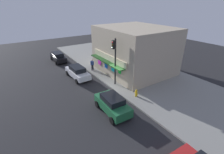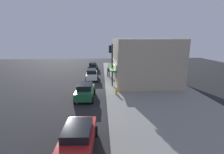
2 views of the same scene
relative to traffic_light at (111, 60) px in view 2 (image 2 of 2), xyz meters
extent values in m
plane|color=#232326|center=(0.39, -0.83, -3.70)|extent=(65.06, 65.06, 0.00)
cube|color=gray|center=(0.39, 4.70, -3.62)|extent=(43.38, 11.07, 0.16)
cube|color=tan|center=(-2.11, 4.79, -0.47)|extent=(9.62, 8.34, 6.15)
cube|color=beige|center=(-2.11, 0.54, -0.85)|extent=(7.31, 0.16, 0.73)
cube|color=#194719|center=(-2.11, 0.19, -1.29)|extent=(6.92, 0.90, 0.12)
cube|color=#E533CC|center=(-4.63, 0.56, -2.29)|extent=(0.78, 0.08, 0.58)
cube|color=blue|center=(-2.85, 0.56, -2.23)|extent=(0.62, 0.08, 0.54)
cube|color=#19D8E5|center=(-1.22, 0.56, -2.19)|extent=(0.63, 0.08, 0.43)
cube|color=#19E53F|center=(0.23, 0.56, -1.99)|extent=(0.50, 0.08, 0.37)
cylinder|color=black|center=(0.00, 0.10, -0.76)|extent=(0.18, 0.18, 5.55)
cube|color=black|center=(0.00, -0.15, 1.34)|extent=(0.32, 0.28, 0.95)
sphere|color=red|center=(0.00, -0.30, 1.64)|extent=(0.18, 0.18, 0.18)
sphere|color=brown|center=(0.00, -0.30, 1.34)|extent=(0.18, 0.18, 0.18)
sphere|color=#0F4C19|center=(0.00, -0.30, 1.04)|extent=(0.18, 0.18, 0.18)
cylinder|color=gold|center=(3.59, 0.35, -3.23)|extent=(0.24, 0.24, 0.61)
sphere|color=gold|center=(3.59, 0.35, -2.86)|extent=(0.21, 0.21, 0.21)
cylinder|color=gold|center=(3.41, 0.35, -3.20)|extent=(0.12, 0.10, 0.10)
cylinder|color=gold|center=(3.77, 0.35, -3.20)|extent=(0.12, 0.10, 0.10)
cylinder|color=#2D2D2D|center=(0.25, 1.33, -3.13)|extent=(0.56, 0.56, 0.83)
cylinder|color=black|center=(-5.44, -0.30, -3.14)|extent=(0.22, 0.22, 0.80)
cylinder|color=black|center=(-5.59, -0.04, -3.14)|extent=(0.22, 0.22, 0.80)
cube|color=#334C8C|center=(-5.51, -0.17, -2.46)|extent=(0.49, 0.42, 0.57)
sphere|color=tan|center=(-5.51, -0.17, -2.03)|extent=(0.22, 0.22, 0.22)
cylinder|color=#334C8C|center=(-5.31, -0.05, -2.49)|extent=(0.14, 0.14, 0.51)
cylinder|color=#334C8C|center=(-5.72, -0.29, -2.49)|extent=(0.14, 0.14, 0.51)
cylinder|color=brown|center=(-1.13, 1.29, -3.34)|extent=(0.50, 0.50, 0.39)
sphere|color=#1E6628|center=(-1.13, 1.29, -2.81)|extent=(0.79, 0.79, 0.79)
cube|color=#1E6038|center=(4.26, -3.11, -2.98)|extent=(4.07, 1.90, 0.80)
cube|color=black|center=(4.26, -3.11, -2.31)|extent=(2.22, 1.55, 0.53)
cylinder|color=black|center=(5.70, -2.28, -3.38)|extent=(0.65, 0.24, 0.64)
cylinder|color=black|center=(5.63, -4.04, -3.38)|extent=(0.65, 0.24, 0.64)
cylinder|color=black|center=(2.90, -2.18, -3.38)|extent=(0.65, 0.24, 0.64)
cylinder|color=black|center=(2.83, -3.93, -3.38)|extent=(0.65, 0.24, 0.64)
cube|color=black|center=(-12.48, -3.09, -3.03)|extent=(4.41, 1.71, 0.71)
cube|color=black|center=(-12.48, -3.09, -2.40)|extent=(2.39, 1.42, 0.53)
cylinder|color=black|center=(-10.93, -2.29, -3.38)|extent=(0.64, 0.23, 0.64)
cylinder|color=black|center=(-10.96, -3.94, -3.38)|extent=(0.64, 0.23, 0.64)
cylinder|color=black|center=(-14.00, -2.25, -3.38)|extent=(0.64, 0.23, 0.64)
cylinder|color=black|center=(-14.03, -3.90, -3.38)|extent=(0.64, 0.23, 0.64)
cube|color=#AD1E1E|center=(12.88, -2.71, -3.00)|extent=(4.26, 1.98, 0.77)
cube|color=black|center=(12.88, -2.71, -2.38)|extent=(2.32, 1.61, 0.46)
cylinder|color=black|center=(11.45, -1.75, -3.38)|extent=(0.65, 0.24, 0.64)
cylinder|color=black|center=(11.38, -3.56, -3.38)|extent=(0.65, 0.24, 0.64)
cube|color=silver|center=(-4.49, -2.89, -3.03)|extent=(4.60, 1.86, 0.71)
cube|color=black|center=(-4.49, -2.89, -2.38)|extent=(2.50, 1.51, 0.57)
cylinder|color=black|center=(-2.93, -1.99, -3.38)|extent=(0.65, 0.24, 0.64)
cylinder|color=black|center=(-2.87, -3.68, -3.38)|extent=(0.65, 0.24, 0.64)
cylinder|color=black|center=(-6.11, -2.10, -3.38)|extent=(0.65, 0.24, 0.64)
cylinder|color=black|center=(-6.05, -3.80, -3.38)|extent=(0.65, 0.24, 0.64)
camera|label=1|loc=(14.59, -9.93, 5.62)|focal=26.05mm
camera|label=2|loc=(21.55, -1.29, 2.73)|focal=26.65mm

